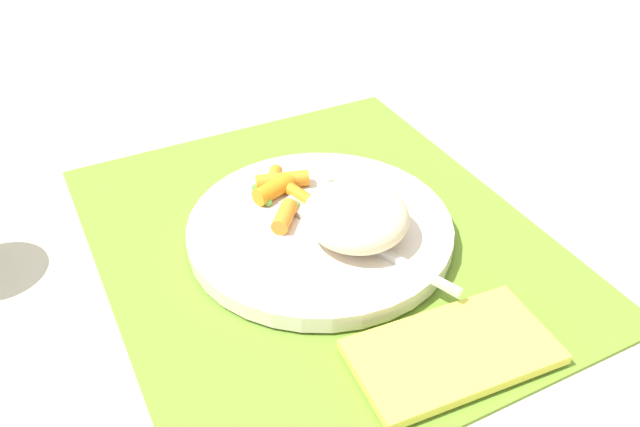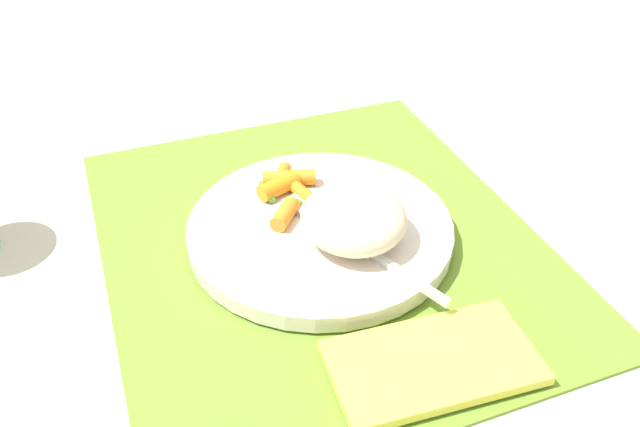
% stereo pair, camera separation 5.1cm
% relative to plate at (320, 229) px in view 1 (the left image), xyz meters
% --- Properties ---
extents(ground_plane, '(2.40, 2.40, 0.00)m').
position_rel_plate_xyz_m(ground_plane, '(0.00, 0.00, -0.01)').
color(ground_plane, beige).
extents(placemat, '(0.44, 0.38, 0.01)m').
position_rel_plate_xyz_m(placemat, '(0.00, 0.00, -0.01)').
color(placemat, olive).
rests_on(placemat, ground_plane).
extents(plate, '(0.24, 0.24, 0.02)m').
position_rel_plate_xyz_m(plate, '(0.00, 0.00, 0.00)').
color(plate, silver).
rests_on(plate, placemat).
extents(rice_mound, '(0.09, 0.09, 0.04)m').
position_rel_plate_xyz_m(rice_mound, '(-0.03, -0.02, 0.03)').
color(rice_mound, beige).
rests_on(rice_mound, plate).
extents(carrot_portion, '(0.10, 0.07, 0.02)m').
position_rel_plate_xyz_m(carrot_portion, '(0.05, 0.01, 0.02)').
color(carrot_portion, orange).
rests_on(carrot_portion, plate).
extents(pea_scatter, '(0.07, 0.07, 0.01)m').
position_rel_plate_xyz_m(pea_scatter, '(0.03, 0.00, 0.01)').
color(pea_scatter, '#5AA33A').
rests_on(pea_scatter, plate).
extents(fork, '(0.18, 0.08, 0.01)m').
position_rel_plate_xyz_m(fork, '(-0.03, -0.01, 0.01)').
color(fork, silver).
rests_on(fork, plate).
extents(napkin, '(0.09, 0.15, 0.01)m').
position_rel_plate_xyz_m(napkin, '(-0.17, -0.02, -0.00)').
color(napkin, '#EAE54C').
rests_on(napkin, placemat).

